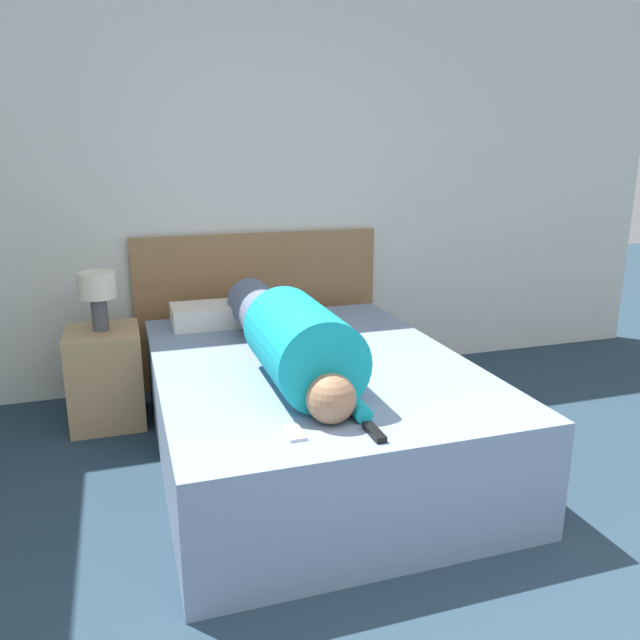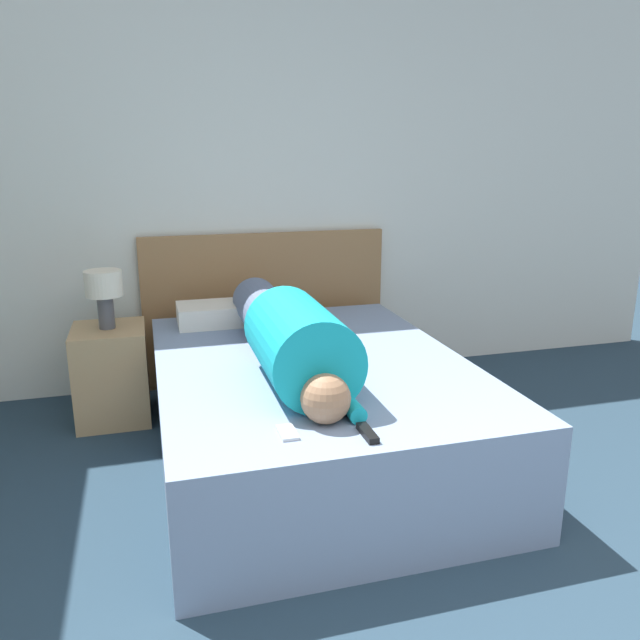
# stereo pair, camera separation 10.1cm
# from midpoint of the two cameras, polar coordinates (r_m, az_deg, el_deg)

# --- Properties ---
(wall_back) EXTENTS (5.77, 0.06, 2.60)m
(wall_back) POSITION_cam_midpoint_polar(r_m,az_deg,el_deg) (4.24, -1.79, 11.97)
(wall_back) COLOR silver
(wall_back) RESTS_ON ground_plane
(bed) EXTENTS (1.52, 2.06, 0.52)m
(bed) POSITION_cam_midpoint_polar(r_m,az_deg,el_deg) (3.23, 0.16, -8.08)
(bed) COLOR #7589A8
(bed) RESTS_ON ground_plane
(headboard) EXTENTS (1.64, 0.04, 1.02)m
(headboard) POSITION_cam_midpoint_polar(r_m,az_deg,el_deg) (4.25, -4.23, 1.12)
(headboard) COLOR olive
(headboard) RESTS_ON ground_plane
(nightstand) EXTENTS (0.41, 0.45, 0.56)m
(nightstand) POSITION_cam_midpoint_polar(r_m,az_deg,el_deg) (3.84, -17.78, -4.71)
(nightstand) COLOR tan
(nightstand) RESTS_ON ground_plane
(table_lamp) EXTENTS (0.21, 0.21, 0.34)m
(table_lamp) POSITION_cam_midpoint_polar(r_m,az_deg,el_deg) (3.71, -18.41, 2.71)
(table_lamp) COLOR #4C4C51
(table_lamp) RESTS_ON nightstand
(person_lying) EXTENTS (0.39, 1.66, 0.39)m
(person_lying) POSITION_cam_midpoint_polar(r_m,az_deg,el_deg) (2.97, -1.96, -1.39)
(person_lying) COLOR #936B4C
(person_lying) RESTS_ON bed
(pillow_near_headboard) EXTENTS (0.55, 0.31, 0.12)m
(pillow_near_headboard) POSITION_cam_midpoint_polar(r_m,az_deg,el_deg) (3.83, -8.02, 0.61)
(pillow_near_headboard) COLOR silver
(pillow_near_headboard) RESTS_ON bed
(tv_remote) EXTENTS (0.04, 0.15, 0.02)m
(tv_remote) POSITION_cam_midpoint_polar(r_m,az_deg,el_deg) (2.35, 5.62, -10.25)
(tv_remote) COLOR black
(tv_remote) RESTS_ON bed
(cell_phone) EXTENTS (0.06, 0.13, 0.01)m
(cell_phone) POSITION_cam_midpoint_polar(r_m,az_deg,el_deg) (2.35, -1.74, -10.24)
(cell_phone) COLOR #B2B7BC
(cell_phone) RESTS_ON bed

